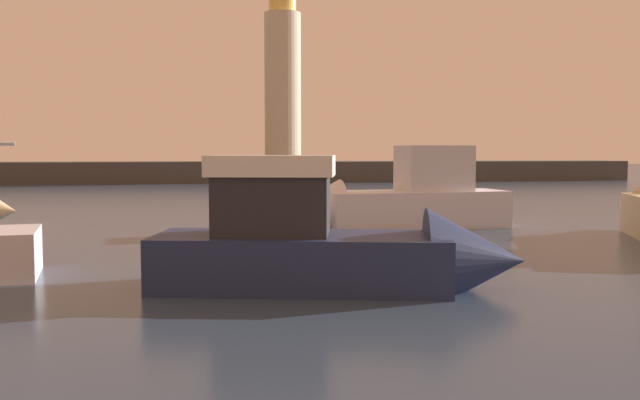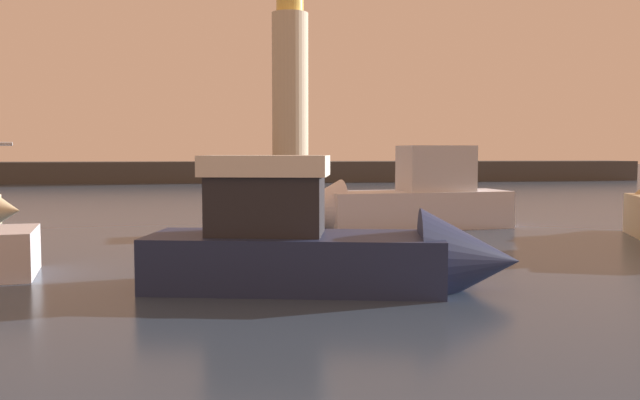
% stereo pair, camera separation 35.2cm
% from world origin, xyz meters
% --- Properties ---
extents(ground_plane, '(220.00, 220.00, 0.00)m').
position_xyz_m(ground_plane, '(0.00, 31.06, 0.00)').
color(ground_plane, '#2D3D51').
extents(breakwater, '(70.07, 5.07, 1.88)m').
position_xyz_m(breakwater, '(0.00, 62.12, 0.94)').
color(breakwater, '#423F3D').
rests_on(breakwater, ground_plane).
extents(lighthouse, '(3.37, 3.37, 16.63)m').
position_xyz_m(lighthouse, '(1.49, 62.12, 9.76)').
color(lighthouse, beige).
rests_on(lighthouse, breakwater).
extents(motorboat_1, '(8.44, 3.04, 3.34)m').
position_xyz_m(motorboat_1, '(1.34, 22.57, 0.99)').
color(motorboat_1, silver).
rests_on(motorboat_1, ground_plane).
extents(motorboat_2, '(7.80, 3.73, 3.17)m').
position_xyz_m(motorboat_2, '(-2.56, 11.98, 0.85)').
color(motorboat_2, '#1E284C').
rests_on(motorboat_2, ground_plane).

